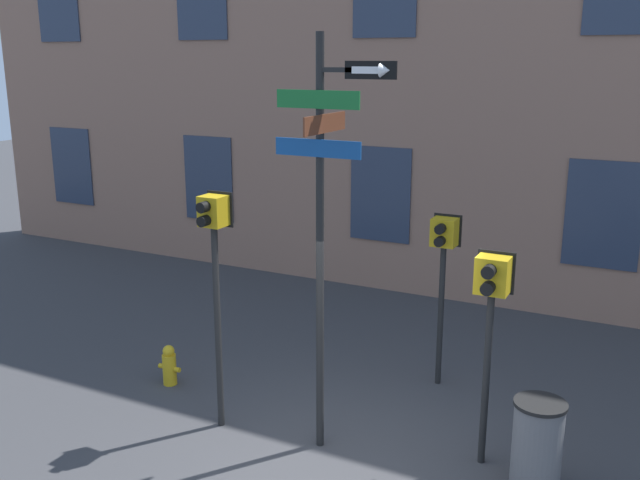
# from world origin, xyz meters

# --- Properties ---
(ground_plane) EXTENTS (60.00, 60.00, 0.00)m
(ground_plane) POSITION_xyz_m (0.00, 0.00, 0.00)
(ground_plane) COLOR #38383A
(street_sign_pole) EXTENTS (1.36, 0.95, 4.71)m
(street_sign_pole) POSITION_xyz_m (-0.32, 0.56, 2.84)
(street_sign_pole) COLOR black
(street_sign_pole) RESTS_ON ground_plane
(pedestrian_signal_left) EXTENTS (0.34, 0.40, 2.94)m
(pedestrian_signal_left) POSITION_xyz_m (-1.70, 0.42, 2.25)
(pedestrian_signal_left) COLOR black
(pedestrian_signal_left) RESTS_ON ground_plane
(pedestrian_signal_right) EXTENTS (0.41, 0.40, 2.45)m
(pedestrian_signal_right) POSITION_xyz_m (1.41, 1.06, 1.95)
(pedestrian_signal_right) COLOR black
(pedestrian_signal_right) RESTS_ON ground_plane
(pedestrian_signal_across) EXTENTS (0.39, 0.40, 2.41)m
(pedestrian_signal_across) POSITION_xyz_m (0.35, 2.78, 1.90)
(pedestrian_signal_across) COLOR black
(pedestrian_signal_across) RESTS_ON ground_plane
(fire_hydrant) EXTENTS (0.35, 0.19, 0.58)m
(fire_hydrant) POSITION_xyz_m (-2.99, 1.05, 0.28)
(fire_hydrant) COLOR gold
(fire_hydrant) RESTS_ON ground_plane
(trash_bin) EXTENTS (0.55, 0.55, 1.02)m
(trash_bin) POSITION_xyz_m (2.05, 0.80, 0.51)
(trash_bin) COLOR #59595B
(trash_bin) RESTS_ON ground_plane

